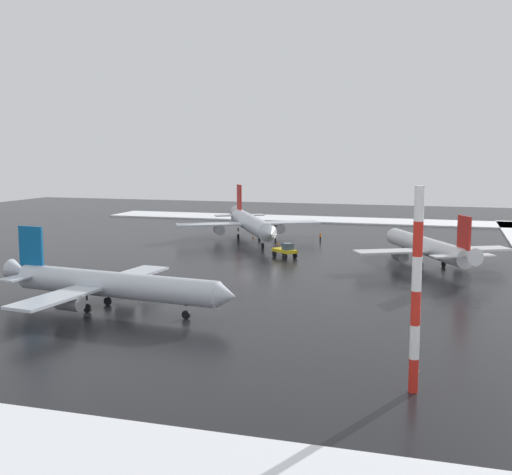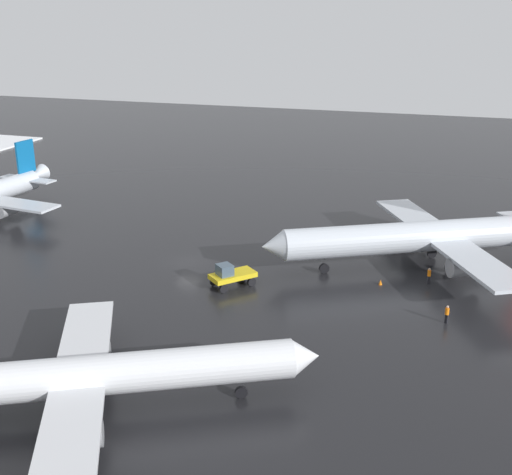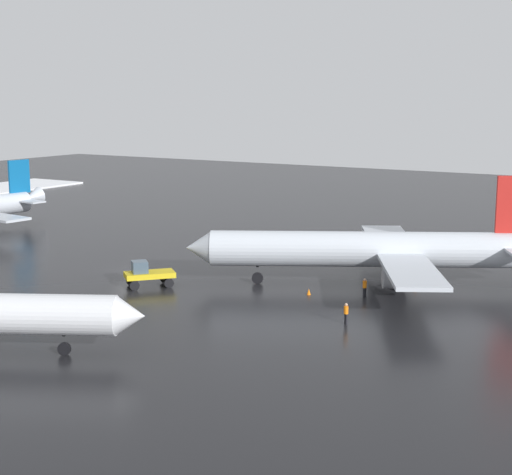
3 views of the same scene
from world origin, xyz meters
name	(u,v)px [view 2 (image 2 of 3)]	position (x,y,z in m)	size (l,w,h in m)	color
ground_plane	(188,262)	(0.00, 0.00, 0.00)	(240.00, 240.00, 0.00)	black
airplane_parked_starboard	(425,236)	(24.93, 6.74, 3.44)	(32.22, 27.49, 10.42)	silver
airplane_far_rear	(105,374)	(5.99, -27.74, 2.90)	(27.28, 23.25, 8.76)	silver
pushback_tug	(231,275)	(6.82, -4.91, 1.28)	(4.68, 4.91, 2.50)	gold
ground_crew_beside_wing	(429,275)	(25.88, 1.94, 0.97)	(0.36, 0.36, 1.71)	black
ground_crew_by_nose_gear	(447,313)	(27.96, -6.65, 0.97)	(0.36, 0.36, 1.71)	black
traffic_cone_near_nose	(458,265)	(28.67, 7.40, 0.28)	(0.36, 0.36, 0.55)	orange
traffic_cone_mid_line	(380,282)	(21.23, 0.17, 0.28)	(0.36, 0.36, 0.55)	orange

